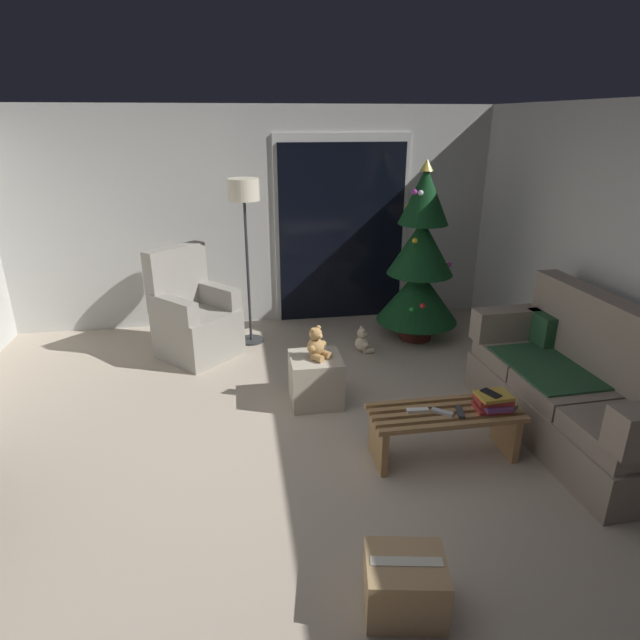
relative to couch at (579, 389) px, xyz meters
name	(u,v)px	position (x,y,z in m)	size (l,w,h in m)	color
ground_plane	(281,468)	(-2.32, -0.07, -0.40)	(7.00, 7.00, 0.00)	#B2A38E
wall_back	(254,219)	(-2.32, 2.99, 0.85)	(5.72, 0.12, 2.50)	beige
patio_door_frame	(341,230)	(-1.29, 2.92, 0.70)	(1.60, 0.02, 2.20)	silver
patio_door_glass	(342,234)	(-1.29, 2.90, 0.65)	(1.50, 0.02, 2.10)	black
couch	(579,389)	(0.00, 0.00, 0.00)	(0.85, 1.97, 1.08)	gray
coffee_table	(444,426)	(-1.12, -0.11, -0.14)	(1.10, 0.40, 0.39)	#9E7547
remote_white	(418,410)	(-1.33, -0.10, 0.00)	(0.04, 0.16, 0.02)	silver
remote_graphite	(460,412)	(-1.04, -0.17, 0.00)	(0.04, 0.16, 0.02)	#333338
remote_silver	(442,412)	(-1.16, -0.15, 0.00)	(0.04, 0.16, 0.02)	#ADADB2
book_stack	(493,402)	(-0.78, -0.16, 0.05)	(0.26, 0.21, 0.12)	#A32D28
cell_phone	(491,393)	(-0.81, -0.14, 0.12)	(0.07, 0.14, 0.01)	black
christmas_tree	(420,264)	(-0.58, 2.08, 0.47)	(0.90, 0.91, 1.97)	#4C1E19
armchair	(194,319)	(-3.02, 2.03, 0.00)	(0.97, 0.97, 1.13)	gray
floor_lamp	(244,206)	(-2.44, 2.29, 1.11)	(0.32, 0.32, 1.78)	#2D2D30
ottoman	(316,380)	(-1.92, 0.83, -0.19)	(0.44, 0.44, 0.43)	#B2A893
teddy_bear_honey	(317,345)	(-1.91, 0.83, 0.15)	(0.21, 0.22, 0.29)	tan
teddy_bear_cream_by_tree	(363,342)	(-1.26, 1.79, -0.28)	(0.19, 0.20, 0.29)	beige
cardboard_box_taped_mid_floor	(405,585)	(-1.80, -1.32, -0.25)	(0.45, 0.40, 0.31)	tan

